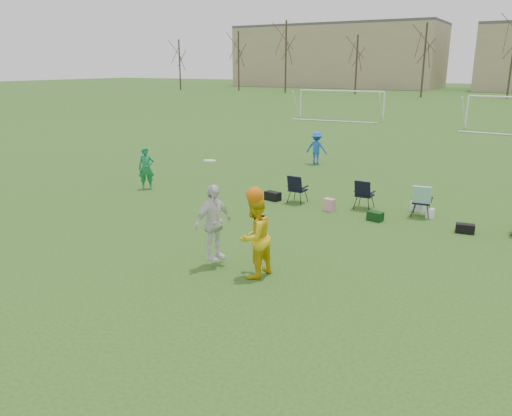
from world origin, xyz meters
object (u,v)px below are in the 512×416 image
Objects in this scene: fielder_green_near at (146,168)px; fielder_blue at (317,148)px; goal_left at (341,97)px; center_contest at (237,230)px.

fielder_blue is at bearing 27.40° from fielder_green_near.
fielder_blue is (3.52, 7.80, -0.03)m from fielder_green_near.
fielder_green_near is at bearing -89.12° from goal_left.
fielder_blue is 20.57m from goal_left.
fielder_green_near reaches higher than fielder_blue.
center_contest is at bearing -77.79° from goal_left.
center_contest is at bearing 100.01° from fielder_blue.
fielder_green_near is 0.63× the size of center_contest.
goal_left is at bearing -78.03° from fielder_blue.
fielder_blue is 13.22m from center_contest.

